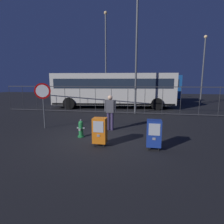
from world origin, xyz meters
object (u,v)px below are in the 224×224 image
bus_near (113,89)px  bus_far (131,87)px  newspaper_box_primary (100,130)px  stop_sign (43,96)px  fire_hydrant (81,129)px  pedestrian (110,111)px  street_light_near_right (137,44)px  newspaper_box_secondary (154,133)px  street_light_near_left (203,65)px  street_light_far_left (106,54)px

bus_near → bus_far: same height
newspaper_box_primary → bus_far: size_ratio=0.10×
stop_sign → bus_far: 13.04m
fire_hydrant → pedestrian: size_ratio=0.45×
fire_hydrant → bus_far: 13.75m
stop_sign → street_light_near_right: size_ratio=0.26×
fire_hydrant → bus_near: bearing=91.2°
newspaper_box_secondary → street_light_near_right: street_light_near_right is taller
stop_sign → pedestrian: bearing=4.3°
bus_far → street_light_near_right: street_light_near_right is taller
fire_hydrant → newspaper_box_secondary: bearing=-16.6°
pedestrian → street_light_near_left: street_light_near_left is taller
street_light_near_left → bus_far: bearing=172.3°
stop_sign → bus_near: 8.05m
bus_near → street_light_near_right: (2.11, -2.70, 3.17)m
stop_sign → newspaper_box_secondary: bearing=-20.2°
bus_near → street_light_near_left: bearing=17.9°
newspaper_box_primary → street_light_near_left: size_ratio=0.15×
street_light_near_right → pedestrian: bearing=-100.9°
newspaper_box_secondary → bus_far: bearing=97.3°
street_light_far_left → newspaper_box_primary: bearing=-78.9°
fire_hydrant → bus_far: size_ratio=0.07×
newspaper_box_primary → stop_sign: (-3.32, 1.90, 1.03)m
bus_far → street_light_near_left: 7.58m
newspaper_box_primary → stop_sign: 3.96m
street_light_near_right → street_light_far_left: bearing=126.0°
newspaper_box_primary → bus_near: bus_near is taller
fire_hydrant → pedestrian: bearing=52.3°
newspaper_box_secondary → bus_near: 10.24m
pedestrian → street_light_far_left: bearing=103.5°
fire_hydrant → street_light_far_left: bearing=96.5°
newspaper_box_secondary → bus_far: bus_far is taller
street_light_near_left → street_light_far_left: bearing=-166.5°
newspaper_box_primary → street_light_near_left: 15.69m
newspaper_box_secondary → street_light_far_left: street_light_far_left is taller
newspaper_box_secondary → street_light_near_right: (-0.99, 6.99, 4.30)m
newspaper_box_secondary → bus_near: (-3.11, 9.69, 1.14)m
newspaper_box_secondary → street_light_near_left: (5.33, 13.54, 3.37)m
pedestrian → street_light_near_right: bearing=79.1°
fire_hydrant → street_light_near_left: street_light_near_left is taller
stop_sign → street_light_far_left: bearing=83.3°
newspaper_box_secondary → street_light_near_left: bearing=68.5°
bus_far → stop_sign: bearing=-112.4°
street_light_far_left → bus_far: bearing=55.1°
newspaper_box_primary → bus_near: 9.81m
pedestrian → street_light_far_left: 10.20m
stop_sign → street_light_near_right: (4.21, 5.07, 3.27)m
newspaper_box_primary → street_light_near_left: bearing=61.9°
stop_sign → pedestrian: 3.36m
street_light_near_right → street_light_near_left: bearing=46.0°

